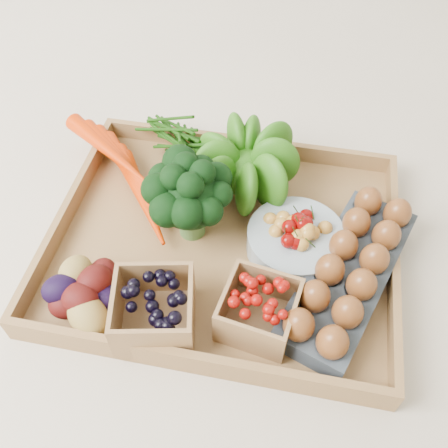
% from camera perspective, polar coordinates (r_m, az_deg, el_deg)
% --- Properties ---
extents(ground, '(4.00, 4.00, 0.00)m').
position_cam_1_polar(ground, '(0.84, 0.00, -2.59)').
color(ground, beige).
rests_on(ground, ground).
extents(tray, '(0.55, 0.45, 0.01)m').
position_cam_1_polar(tray, '(0.83, 0.00, -2.28)').
color(tray, olive).
rests_on(tray, ground).
extents(carrots, '(0.23, 0.16, 0.05)m').
position_cam_1_polar(carrots, '(0.90, -10.29, 5.28)').
color(carrots, red).
rests_on(carrots, tray).
extents(lettuce, '(0.13, 0.13, 0.13)m').
position_cam_1_polar(lettuce, '(0.86, 2.35, 7.23)').
color(lettuce, '#24570D').
rests_on(lettuce, tray).
extents(broccoli, '(0.14, 0.14, 0.11)m').
position_cam_1_polar(broccoli, '(0.80, -3.83, 1.68)').
color(broccoli, black).
rests_on(broccoli, tray).
extents(cherry_bowl, '(0.16, 0.16, 0.04)m').
position_cam_1_polar(cherry_bowl, '(0.81, 8.16, -1.95)').
color(cherry_bowl, '#8C9EA5').
rests_on(cherry_bowl, tray).
extents(egg_carton, '(0.21, 0.33, 0.04)m').
position_cam_1_polar(egg_carton, '(0.79, 13.99, -5.82)').
color(egg_carton, '#353C44').
rests_on(egg_carton, tray).
extents(potatoes, '(0.15, 0.15, 0.09)m').
position_cam_1_polar(potatoes, '(0.76, -16.41, -6.63)').
color(potatoes, '#360908').
rests_on(potatoes, tray).
extents(punnet_blackberry, '(0.13, 0.13, 0.08)m').
position_cam_1_polar(punnet_blackberry, '(0.72, -7.99, -9.62)').
color(punnet_blackberry, black).
rests_on(punnet_blackberry, tray).
extents(punnet_raspberry, '(0.12, 0.12, 0.07)m').
position_cam_1_polar(punnet_raspberry, '(0.71, 3.99, -9.77)').
color(punnet_raspberry, maroon).
rests_on(punnet_raspberry, tray).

